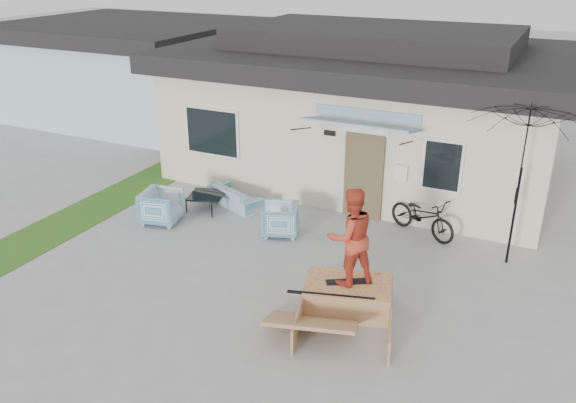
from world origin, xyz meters
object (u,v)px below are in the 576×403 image
at_px(loveseat, 235,193).
at_px(patio_umbrella, 519,184).
at_px(armchair_right, 280,218).
at_px(skate_ramp, 348,296).
at_px(armchair_left, 162,205).
at_px(skater, 351,235).
at_px(skateboard, 349,281).
at_px(bicycle, 423,212).
at_px(coffee_table, 207,202).

height_order(loveseat, patio_umbrella, patio_umbrella).
distance_m(armchair_right, skate_ramp, 3.31).
distance_m(armchair_left, patio_umbrella, 7.91).
xyz_separation_m(loveseat, skate_ramp, (4.25, -3.21, -0.07)).
bearing_deg(skater, skateboard, -136.52).
bearing_deg(armchair_left, skate_ramp, -118.87).
distance_m(armchair_right, skater, 3.43).
height_order(loveseat, armchair_left, armchair_left).
relative_size(bicycle, skate_ramp, 0.86).
bearing_deg(skater, bicycle, -143.89).
height_order(coffee_table, skateboard, skateboard).
bearing_deg(coffee_table, patio_umbrella, 3.41).
relative_size(skate_ramp, skater, 1.14).
relative_size(skateboard, skater, 0.45).
xyz_separation_m(armchair_left, bicycle, (5.72, 2.03, 0.12)).
xyz_separation_m(loveseat, skater, (4.23, -3.17, 1.13)).
bearing_deg(patio_umbrella, skater, -128.53).
height_order(coffee_table, patio_umbrella, patio_umbrella).
height_order(loveseat, skater, skater).
bearing_deg(coffee_table, skater, -28.77).
bearing_deg(skateboard, patio_umbrella, 21.17).
bearing_deg(coffee_table, skate_ramp, -29.16).
xyz_separation_m(patio_umbrella, skateboard, (-2.39, -3.00, -1.21)).
bearing_deg(bicycle, skate_ramp, -162.53).
distance_m(loveseat, skate_ramp, 5.33).
bearing_deg(armchair_right, skate_ramp, 27.27).
height_order(armchair_left, skater, skater).
relative_size(armchair_left, armchair_right, 1.10).
relative_size(patio_umbrella, skater, 1.43).
relative_size(coffee_table, patio_umbrella, 0.33).
distance_m(bicycle, skate_ramp, 3.62).
bearing_deg(skater, armchair_right, -87.70).
bearing_deg(skateboard, skater, -120.30).
xyz_separation_m(coffee_table, skater, (4.70, -2.58, 1.25)).
relative_size(armchair_right, skateboard, 0.98).
distance_m(skate_ramp, skateboard, 0.28).
bearing_deg(patio_umbrella, skate_ramp, -127.92).
bearing_deg(armchair_right, armchair_left, -98.16).
distance_m(armchair_left, skater, 5.57).
bearing_deg(bicycle, skater, -162.85).
distance_m(armchair_right, skateboard, 3.26).
relative_size(loveseat, bicycle, 0.96).
bearing_deg(armchair_right, skateboard, 27.75).
bearing_deg(skater, coffee_table, -75.29).
distance_m(coffee_table, skate_ramp, 5.40).
relative_size(armchair_right, bicycle, 0.45).
height_order(patio_umbrella, skateboard, patio_umbrella).
height_order(skate_ramp, skater, skater).
distance_m(armchair_right, coffee_table, 2.30).
relative_size(bicycle, skateboard, 2.16).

